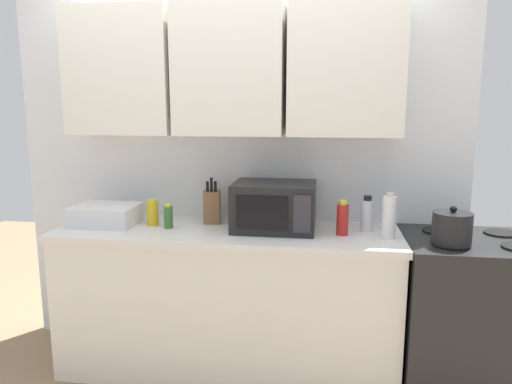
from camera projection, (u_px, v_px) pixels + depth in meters
wall_back_with_cabinets at (234, 115)px, 2.90m from camera, size 2.90×0.38×2.60m
counter_run at (228, 300)px, 2.87m from camera, size 2.03×0.63×0.90m
stove_range at (470, 316)px, 2.64m from camera, size 0.76×0.64×0.91m
kettle at (452, 228)px, 2.44m from camera, size 0.20×0.20×0.20m
microwave at (274, 206)px, 2.76m from camera, size 0.48×0.37×0.28m
dish_rack at (106, 215)px, 2.89m from camera, size 0.38×0.30×0.12m
knife_block at (212, 206)px, 2.93m from camera, size 0.12×0.13×0.29m
bottle_clear_tall at (367, 215)px, 2.73m from camera, size 0.08×0.08×0.21m
bottle_green_oil at (168, 217)px, 2.80m from camera, size 0.05×0.05×0.15m
bottle_white_jar at (389, 217)px, 2.57m from camera, size 0.08×0.08×0.26m
bottle_red_sauce at (343, 219)px, 2.65m from camera, size 0.07×0.07×0.20m
bottle_yellow_mustard at (153, 213)px, 2.87m from camera, size 0.07×0.07×0.16m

